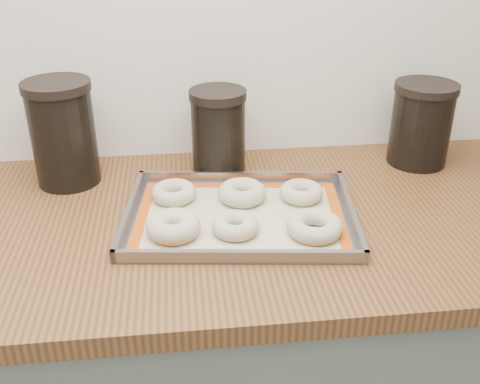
{
  "coord_description": "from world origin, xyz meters",
  "views": [
    {
      "loc": [
        -0.17,
        0.68,
        1.48
      ],
      "look_at": [
        -0.06,
        1.66,
        0.96
      ],
      "focal_mm": 42.0,
      "sensor_mm": 36.0,
      "label": 1
    }
  ],
  "objects": [
    {
      "name": "bagel_front_right",
      "position": [
        0.08,
        1.58,
        0.92
      ],
      "size": [
        0.13,
        0.13,
        0.03
      ],
      "primitive_type": "torus",
      "rotation": [
        0.0,
        0.0,
        -0.19
      ],
      "color": "#C1B896",
      "rests_on": "baking_mat"
    },
    {
      "name": "bagel_front_left",
      "position": [
        -0.19,
        1.6,
        0.92
      ],
      "size": [
        0.13,
        0.13,
        0.04
      ],
      "primitive_type": "torus",
      "rotation": [
        0.0,
        0.0,
        -0.37
      ],
      "color": "#C1B896",
      "rests_on": "baking_mat"
    },
    {
      "name": "bagel_back_mid",
      "position": [
        -0.05,
        1.73,
        0.92
      ],
      "size": [
        0.13,
        0.13,
        0.04
      ],
      "primitive_type": "torus",
      "rotation": [
        0.0,
        0.0,
        -0.35
      ],
      "color": "#C1B896",
      "rests_on": "baking_mat"
    },
    {
      "name": "canister_right",
      "position": [
        0.4,
        1.88,
        1.0
      ],
      "size": [
        0.15,
        0.15,
        0.2
      ],
      "color": "black",
      "rests_on": "countertop"
    },
    {
      "name": "bagel_front_mid",
      "position": [
        -0.07,
        1.6,
        0.92
      ],
      "size": [
        0.11,
        0.11,
        0.03
      ],
      "primitive_type": "torus",
      "rotation": [
        0.0,
        0.0,
        0.21
      ],
      "color": "#C1B896",
      "rests_on": "baking_mat"
    },
    {
      "name": "cabinet",
      "position": [
        0.0,
        1.68,
        0.43
      ],
      "size": [
        3.0,
        0.65,
        0.86
      ],
      "primitive_type": "cube",
      "color": "slate",
      "rests_on": "floor"
    },
    {
      "name": "bagel_back_right",
      "position": [
        0.08,
        1.72,
        0.92
      ],
      "size": [
        0.1,
        0.1,
        0.03
      ],
      "primitive_type": "torus",
      "rotation": [
        0.0,
        0.0,
        0.08
      ],
      "color": "#C1B896",
      "rests_on": "baking_mat"
    },
    {
      "name": "bagel_back_left",
      "position": [
        -0.19,
        1.75,
        0.92
      ],
      "size": [
        0.12,
        0.12,
        0.03
      ],
      "primitive_type": "torus",
      "rotation": [
        0.0,
        0.0,
        -0.24
      ],
      "color": "#C1B896",
      "rests_on": "baking_mat"
    },
    {
      "name": "baking_mat",
      "position": [
        -0.06,
        1.66,
        0.9
      ],
      "size": [
        0.45,
        0.34,
        0.0
      ],
      "rotation": [
        0.0,
        0.0,
        -0.12
      ],
      "color": "#C6B793",
      "rests_on": "baking_tray"
    },
    {
      "name": "baking_tray",
      "position": [
        -0.06,
        1.66,
        0.91
      ],
      "size": [
        0.5,
        0.38,
        0.03
      ],
      "rotation": [
        0.0,
        0.0,
        -0.12
      ],
      "color": "gray",
      "rests_on": "countertop"
    },
    {
      "name": "countertop",
      "position": [
        0.0,
        1.68,
        0.88
      ],
      "size": [
        3.06,
        0.68,
        0.04
      ],
      "primitive_type": "cube",
      "color": "brown",
      "rests_on": "cabinet"
    },
    {
      "name": "canister_mid",
      "position": [
        -0.08,
        1.88,
        1.0
      ],
      "size": [
        0.13,
        0.13,
        0.2
      ],
      "color": "black",
      "rests_on": "countertop"
    },
    {
      "name": "canister_left",
      "position": [
        -0.43,
        1.87,
        1.02
      ],
      "size": [
        0.15,
        0.15,
        0.23
      ],
      "color": "black",
      "rests_on": "countertop"
    }
  ]
}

